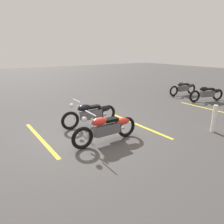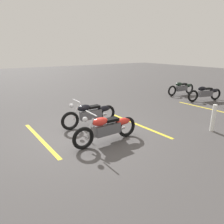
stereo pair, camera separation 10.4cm
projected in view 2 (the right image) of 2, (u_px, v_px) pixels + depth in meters
The scene contains 9 objects.
ground_plane at pixel (88, 135), 6.78m from camera, with size 60.00×60.00×0.00m, color #474444.
motorcycle_bright_foreground at pixel (108, 128), 6.16m from camera, with size 2.23×0.62×1.04m.
motorcycle_dark_foreground at pixel (91, 113), 7.57m from camera, with size 2.23×0.62×1.04m.
motorcycle_row_center at pixel (206, 93), 11.29m from camera, with size 2.11×0.73×0.82m.
motorcycle_row_right at pixel (182, 88), 12.87m from camera, with size 2.14×0.38×0.81m.
bollard_post at pixel (213, 118), 7.01m from camera, with size 0.14×0.14×0.95m, color white.
parking_stripe_near at pixel (40, 139), 6.48m from camera, with size 3.20×0.12×0.01m, color yellow.
parking_stripe_mid at pixel (138, 125), 7.72m from camera, with size 3.20×0.12×0.01m, color yellow.
parking_stripe_far at pixel (208, 109), 9.87m from camera, with size 3.20×0.12×0.01m, color yellow.
Camera 2 is at (-2.84, -5.63, 2.71)m, focal length 32.67 mm.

